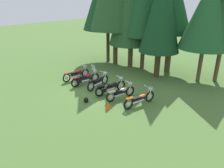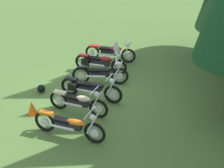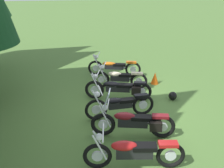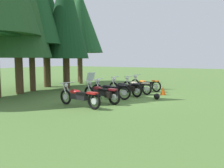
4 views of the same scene
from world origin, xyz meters
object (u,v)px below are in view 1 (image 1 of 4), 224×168
at_px(dropped_helmet, 86,100).
at_px(motorcycle_1, 85,78).
at_px(motorcycle_0, 76,74).
at_px(pine_tree_6, 209,12).
at_px(traffic_cone, 108,105).
at_px(pine_tree_5, 162,9).
at_px(motorcycle_2, 98,82).
at_px(motorcycle_3, 110,87).
at_px(pine_tree_4, 174,4).
at_px(motorcycle_5, 140,99).
at_px(motorcycle_4, 121,92).

bearing_deg(dropped_helmet, motorcycle_1, 137.01).
xyz_separation_m(motorcycle_0, pine_tree_6, (7.25, 5.51, 4.44)).
relative_size(pine_tree_6, traffic_cone, 15.25).
distance_m(pine_tree_5, pine_tree_6, 3.07).
relative_size(motorcycle_2, motorcycle_3, 0.95).
relative_size(motorcycle_3, pine_tree_6, 0.32).
height_order(pine_tree_4, pine_tree_5, pine_tree_5).
height_order(motorcycle_3, motorcycle_5, motorcycle_3).
bearing_deg(dropped_helmet, pine_tree_5, 81.11).
xyz_separation_m(motorcycle_0, traffic_cone, (4.88, -2.03, -0.22)).
xyz_separation_m(pine_tree_5, pine_tree_6, (2.89, 1.03, -0.18)).
xyz_separation_m(motorcycle_5, pine_tree_4, (-1.62, 6.79, 4.90)).
bearing_deg(motorcycle_4, motorcycle_2, 95.55).
distance_m(motorcycle_4, pine_tree_6, 7.94).
xyz_separation_m(motorcycle_0, pine_tree_4, (4.38, 6.28, 4.88)).
height_order(motorcycle_2, pine_tree_5, pine_tree_5).
relative_size(motorcycle_1, pine_tree_6, 0.31).
bearing_deg(dropped_helmet, motorcycle_3, 80.95).
bearing_deg(motorcycle_1, motorcycle_4, -80.56).
bearing_deg(dropped_helmet, motorcycle_4, 52.09).
distance_m(motorcycle_1, traffic_cone, 4.01).
bearing_deg(motorcycle_4, pine_tree_6, -7.69).
bearing_deg(motorcycle_4, motorcycle_5, -73.98).
bearing_deg(motorcycle_3, pine_tree_6, -17.26).
xyz_separation_m(motorcycle_1, motorcycle_2, (1.10, 0.19, -0.02)).
xyz_separation_m(pine_tree_4, pine_tree_6, (2.87, -0.77, -0.44)).
relative_size(motorcycle_4, traffic_cone, 4.34).
relative_size(motorcycle_0, motorcycle_5, 1.03).
bearing_deg(motorcycle_4, dropped_helmet, 157.85).
height_order(pine_tree_4, pine_tree_6, pine_tree_4).
distance_m(pine_tree_4, pine_tree_5, 1.82).
relative_size(motorcycle_2, pine_tree_4, 0.29).
height_order(motorcycle_1, motorcycle_3, motorcycle_1).
bearing_deg(pine_tree_6, pine_tree_5, -160.34).
relative_size(motorcycle_3, pine_tree_4, 0.30).
bearing_deg(motorcycle_2, pine_tree_6, -44.60).
bearing_deg(motorcycle_3, dropped_helmet, -174.40).
bearing_deg(pine_tree_5, pine_tree_6, 19.66).
xyz_separation_m(pine_tree_6, dropped_helmet, (-3.94, -7.73, -4.74)).
bearing_deg(motorcycle_1, motorcycle_2, -67.02).
xyz_separation_m(motorcycle_0, motorcycle_1, (1.27, -0.30, 0.01)).
relative_size(pine_tree_4, dropped_helmet, 25.56).
relative_size(motorcycle_2, dropped_helmet, 7.35).
height_order(motorcycle_1, traffic_cone, motorcycle_1).
relative_size(motorcycle_0, traffic_cone, 4.86).
distance_m(motorcycle_5, dropped_helmet, 3.19).
distance_m(motorcycle_3, pine_tree_5, 6.72).
relative_size(motorcycle_0, dropped_helmet, 7.80).
xyz_separation_m(motorcycle_3, pine_tree_6, (3.64, 5.84, 4.45)).
distance_m(motorcycle_1, motorcycle_4, 3.38).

